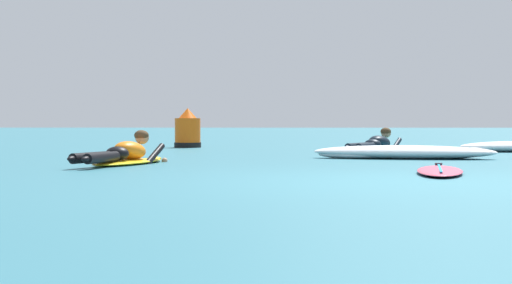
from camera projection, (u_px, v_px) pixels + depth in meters
ground_plane at (336, 149)px, 18.20m from camera, size 120.00×120.00×0.00m
surfer_near at (125, 155)px, 11.45m from camera, size 1.07×2.46×0.54m
surfer_far at (377, 145)px, 16.05m from camera, size 1.50×2.44×0.54m
drifting_surfboard at (440, 171)px, 9.52m from camera, size 0.86×2.01×0.16m
whitewater_mid_right at (404, 152)px, 13.27m from camera, size 3.10×1.32×0.22m
channel_marker_buoy at (188, 132)px, 18.99m from camera, size 0.64×0.64×0.94m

